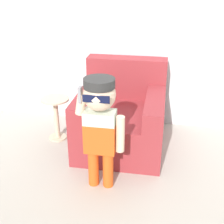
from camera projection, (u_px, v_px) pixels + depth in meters
The scene contains 5 objects.
ground_plane at pixel (124, 147), 3.51m from camera, with size 10.00×10.00×0.00m, color #ADA89E.
wall_back at pixel (134, 19), 3.59m from camera, with size 10.00×0.05×2.60m.
armchair at pixel (122, 117), 3.47m from camera, with size 0.92×1.03×0.91m.
person_child at pixel (100, 118), 2.63m from camera, with size 0.43×0.32×1.04m.
side_table at pixel (56, 115), 3.58m from camera, with size 0.32×0.32×0.51m.
Camera 1 is at (0.39, -2.99, 1.86)m, focal length 50.00 mm.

